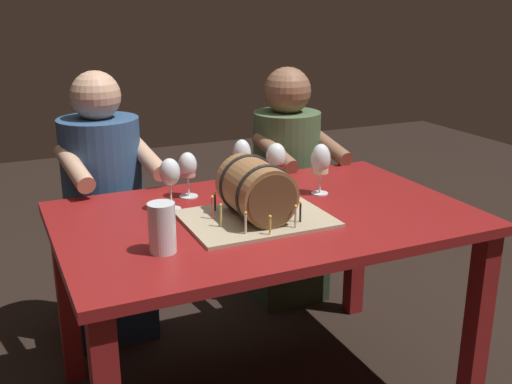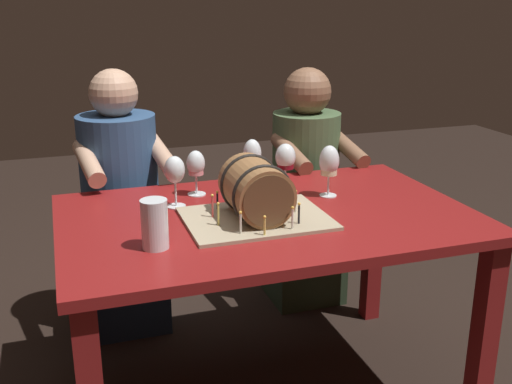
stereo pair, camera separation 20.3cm
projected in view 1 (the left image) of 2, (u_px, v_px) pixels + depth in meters
The scene contains 10 objects.
dining_table at pixel (265, 240), 2.16m from camera, with size 1.42×0.90×0.72m.
barrel_cake at pixel (256, 194), 2.03m from camera, with size 0.48×0.36×0.21m.
wine_glass_amber at pixel (242, 156), 2.38m from camera, with size 0.07×0.07×0.19m.
wine_glass_empty at pixel (170, 174), 2.12m from camera, with size 0.07×0.07×0.19m.
wine_glass_red at pixel (276, 158), 2.36m from camera, with size 0.08×0.08×0.18m.
wine_glass_white at pixel (321, 161), 2.30m from camera, with size 0.07×0.07×0.20m.
wine_glass_rose at pixel (188, 167), 2.27m from camera, with size 0.07×0.07×0.17m.
beer_pint at pixel (162, 230), 1.79m from camera, with size 0.08×0.08×0.15m.
person_seated_left at pixel (106, 220), 2.61m from camera, with size 0.41×0.50×1.16m.
person_seated_right at pixel (286, 197), 2.95m from camera, with size 0.37×0.47×1.14m.
Camera 1 is at (-0.86, -1.81, 1.45)m, focal length 42.89 mm.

